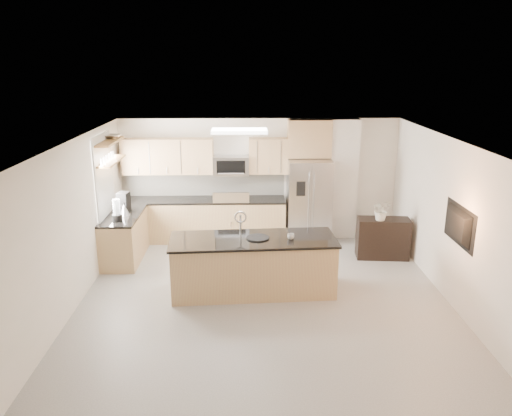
{
  "coord_description": "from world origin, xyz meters",
  "views": [
    {
      "loc": [
        -0.3,
        -7.4,
        3.79
      ],
      "look_at": [
        -0.11,
        1.3,
        1.2
      ],
      "focal_mm": 35.0,
      "sensor_mm": 36.0,
      "label": 1
    }
  ],
  "objects_px": {
    "kettle": "(124,210)",
    "flower_vase": "(382,205)",
    "microwave": "(231,165)",
    "credenza": "(383,238)",
    "television": "(454,225)",
    "bowl": "(112,136)",
    "blender": "(117,212)",
    "cup": "(291,237)",
    "platter": "(258,238)",
    "range": "(232,219)",
    "refrigerator": "(309,200)",
    "coffee_maker": "(124,202)",
    "island": "(253,265)"
  },
  "relations": [
    {
      "from": "blender",
      "to": "cup",
      "type": "bearing_deg",
      "value": -19.96
    },
    {
      "from": "refrigerator",
      "to": "credenza",
      "type": "bearing_deg",
      "value": -37.96
    },
    {
      "from": "platter",
      "to": "flower_vase",
      "type": "relative_size",
      "value": 0.62
    },
    {
      "from": "blender",
      "to": "coffee_maker",
      "type": "height_order",
      "value": "blender"
    },
    {
      "from": "microwave",
      "to": "kettle",
      "type": "xyz_separation_m",
      "value": [
        -2.02,
        -1.24,
        -0.6
      ]
    },
    {
      "from": "blender",
      "to": "coffee_maker",
      "type": "xyz_separation_m",
      "value": [
        -0.02,
        0.62,
        0.0
      ]
    },
    {
      "from": "blender",
      "to": "television",
      "type": "bearing_deg",
      "value": -16.45
    },
    {
      "from": "island",
      "to": "bowl",
      "type": "height_order",
      "value": "bowl"
    },
    {
      "from": "kettle",
      "to": "coffee_maker",
      "type": "height_order",
      "value": "coffee_maker"
    },
    {
      "from": "range",
      "to": "coffee_maker",
      "type": "xyz_separation_m",
      "value": [
        -2.1,
        -0.85,
        0.63
      ]
    },
    {
      "from": "blender",
      "to": "credenza",
      "type": "bearing_deg",
      "value": 4.15
    },
    {
      "from": "kettle",
      "to": "flower_vase",
      "type": "bearing_deg",
      "value": -0.65
    },
    {
      "from": "cup",
      "to": "platter",
      "type": "distance_m",
      "value": 0.55
    },
    {
      "from": "credenza",
      "to": "bowl",
      "type": "relative_size",
      "value": 2.43
    },
    {
      "from": "microwave",
      "to": "coffee_maker",
      "type": "distance_m",
      "value": 2.37
    },
    {
      "from": "kettle",
      "to": "microwave",
      "type": "bearing_deg",
      "value": 31.55
    },
    {
      "from": "television",
      "to": "flower_vase",
      "type": "bearing_deg",
      "value": 16.68
    },
    {
      "from": "island",
      "to": "television",
      "type": "distance_m",
      "value": 3.26
    },
    {
      "from": "television",
      "to": "range",
      "type": "bearing_deg",
      "value": 48.36
    },
    {
      "from": "credenza",
      "to": "bowl",
      "type": "bearing_deg",
      "value": -179.45
    },
    {
      "from": "platter",
      "to": "television",
      "type": "bearing_deg",
      "value": -10.7
    },
    {
      "from": "flower_vase",
      "to": "television",
      "type": "distance_m",
      "value": 2.04
    },
    {
      "from": "credenza",
      "to": "cup",
      "type": "height_order",
      "value": "cup"
    },
    {
      "from": "flower_vase",
      "to": "television",
      "type": "height_order",
      "value": "television"
    },
    {
      "from": "range",
      "to": "blender",
      "type": "xyz_separation_m",
      "value": [
        -2.07,
        -1.47,
        0.63
      ]
    },
    {
      "from": "credenza",
      "to": "flower_vase",
      "type": "relative_size",
      "value": 1.64
    },
    {
      "from": "island",
      "to": "microwave",
      "type": "bearing_deg",
      "value": 95.53
    },
    {
      "from": "cup",
      "to": "microwave",
      "type": "bearing_deg",
      "value": 110.95
    },
    {
      "from": "cup",
      "to": "platter",
      "type": "height_order",
      "value": "cup"
    },
    {
      "from": "cup",
      "to": "credenza",
      "type": "bearing_deg",
      "value": 37.35
    },
    {
      "from": "coffee_maker",
      "to": "bowl",
      "type": "bearing_deg",
      "value": 138.81
    },
    {
      "from": "microwave",
      "to": "credenza",
      "type": "relative_size",
      "value": 0.75
    },
    {
      "from": "range",
      "to": "microwave",
      "type": "bearing_deg",
      "value": 90.0
    },
    {
      "from": "range",
      "to": "bowl",
      "type": "distance_m",
      "value": 3.04
    },
    {
      "from": "refrigerator",
      "to": "range",
      "type": "bearing_deg",
      "value": 178.4
    },
    {
      "from": "island",
      "to": "cup",
      "type": "relative_size",
      "value": 23.54
    },
    {
      "from": "flower_vase",
      "to": "island",
      "type": "bearing_deg",
      "value": -151.09
    },
    {
      "from": "island",
      "to": "coffee_maker",
      "type": "height_order",
      "value": "island"
    },
    {
      "from": "refrigerator",
      "to": "credenza",
      "type": "xyz_separation_m",
      "value": [
        1.35,
        -1.06,
        -0.49
      ]
    },
    {
      "from": "island",
      "to": "credenza",
      "type": "height_order",
      "value": "island"
    },
    {
      "from": "blender",
      "to": "kettle",
      "type": "height_order",
      "value": "blender"
    },
    {
      "from": "cup",
      "to": "island",
      "type": "bearing_deg",
      "value": 175.69
    },
    {
      "from": "cup",
      "to": "blender",
      "type": "height_order",
      "value": "blender"
    },
    {
      "from": "island",
      "to": "kettle",
      "type": "bearing_deg",
      "value": 146.12
    },
    {
      "from": "range",
      "to": "television",
      "type": "height_order",
      "value": "television"
    },
    {
      "from": "microwave",
      "to": "coffee_maker",
      "type": "xyz_separation_m",
      "value": [
        -2.1,
        -0.98,
        -0.53
      ]
    },
    {
      "from": "island",
      "to": "kettle",
      "type": "height_order",
      "value": "island"
    },
    {
      "from": "island",
      "to": "coffee_maker",
      "type": "xyz_separation_m",
      "value": [
        -2.52,
        1.71,
        0.62
      ]
    },
    {
      "from": "credenza",
      "to": "flower_vase",
      "type": "distance_m",
      "value": 0.72
    },
    {
      "from": "microwave",
      "to": "credenza",
      "type": "xyz_separation_m",
      "value": [
        3.01,
        -1.23,
        -1.23
      ]
    }
  ]
}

